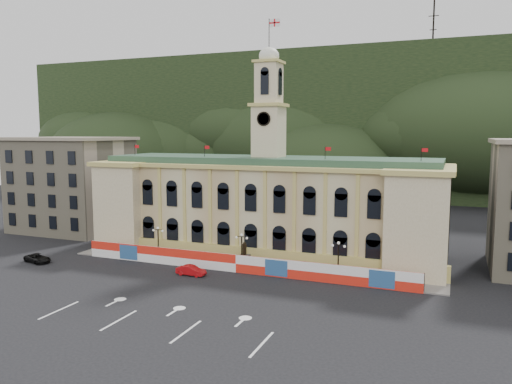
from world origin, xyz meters
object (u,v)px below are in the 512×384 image
at_px(lamp_center, 242,248).
at_px(black_suv, 38,258).
at_px(statue, 244,259).
at_px(red_sedan, 191,270).

distance_m(lamp_center, black_suv, 31.21).
bearing_deg(black_suv, statue, -59.21).
bearing_deg(lamp_center, black_suv, -164.59).
distance_m(red_sedan, black_suv, 25.01).
xyz_separation_m(red_sedan, black_suv, (-24.87, -2.60, -0.04)).
bearing_deg(red_sedan, lamp_center, -41.47).
bearing_deg(red_sedan, black_suv, 96.63).
bearing_deg(lamp_center, red_sedan, -132.13).
bearing_deg(lamp_center, statue, 90.00).
xyz_separation_m(lamp_center, red_sedan, (-5.13, -5.67, -2.39)).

